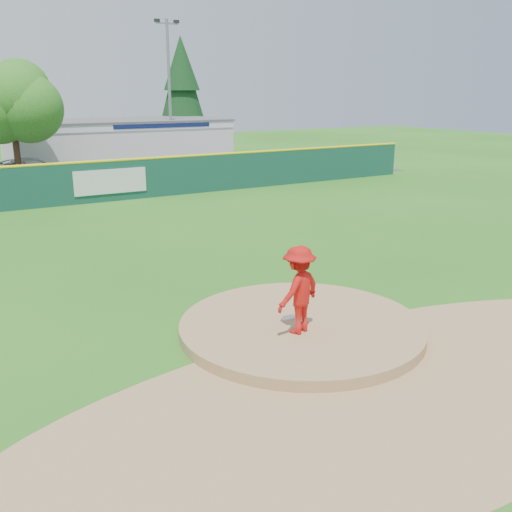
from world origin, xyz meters
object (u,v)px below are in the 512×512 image
deciduous_tree (11,105)px  light_pole_right (169,87)px  van (34,171)px  pitcher (299,290)px  conifer_tree (182,88)px  pool_building_grp (118,142)px

deciduous_tree → light_pole_right: light_pole_right is taller
van → light_pole_right: bearing=-67.5°
pitcher → conifer_tree: size_ratio=0.20×
pool_building_grp → conifer_tree: 8.95m
conifer_tree → pitcher: bearing=-110.2°
pool_building_grp → conifer_tree: size_ratio=1.60×
pitcher → van: (-0.72, 25.99, -0.42)m
pool_building_grp → light_pole_right: (3.00, -2.99, 3.88)m
pool_building_grp → conifer_tree: conifer_tree is taller
pool_building_grp → deciduous_tree: (-8.00, -6.99, 2.89)m
van → conifer_tree: conifer_tree is taller
pool_building_grp → light_pole_right: 5.75m
pitcher → van: pitcher is taller
van → pool_building_grp: size_ratio=0.36×
pool_building_grp → deciduous_tree: deciduous_tree is taller
deciduous_tree → pool_building_grp: bearing=41.2°
pitcher → deciduous_tree: bearing=-105.1°
van → deciduous_tree: 3.92m
deciduous_tree → conifer_tree: size_ratio=0.77×
pitcher → pool_building_grp: bearing=-119.9°
pitcher → van: bearing=-107.2°
van → light_pole_right: light_pole_right is taller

